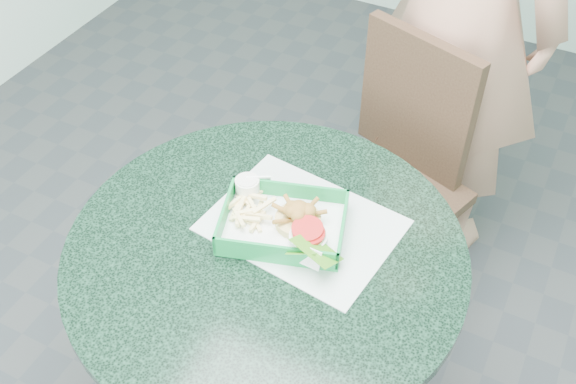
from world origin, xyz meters
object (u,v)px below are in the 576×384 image
at_px(dining_chair, 399,162).
at_px(food_basket, 283,232).
at_px(crab_sandwich, 299,223).
at_px(sauce_ramekin, 262,184).
at_px(cafe_table, 267,297).

relative_size(dining_chair, food_basket, 3.25).
bearing_deg(dining_chair, crab_sandwich, -76.62).
distance_m(dining_chair, sauce_ramekin, 0.62).
bearing_deg(crab_sandwich, sauce_ramekin, 151.16).
xyz_separation_m(food_basket, crab_sandwich, (0.03, 0.02, 0.03)).
bearing_deg(sauce_ramekin, cafe_table, -59.42).
bearing_deg(crab_sandwich, dining_chair, 84.13).
bearing_deg(food_basket, dining_chair, 81.30).
bearing_deg(sauce_ramekin, dining_chair, 69.23).
bearing_deg(cafe_table, crab_sandwich, 59.68).
bearing_deg(food_basket, sauce_ramekin, 139.12).
distance_m(cafe_table, food_basket, 0.20).
xyz_separation_m(cafe_table, crab_sandwich, (0.05, 0.08, 0.22)).
relative_size(cafe_table, crab_sandwich, 8.61).
height_order(dining_chair, crab_sandwich, dining_chair).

